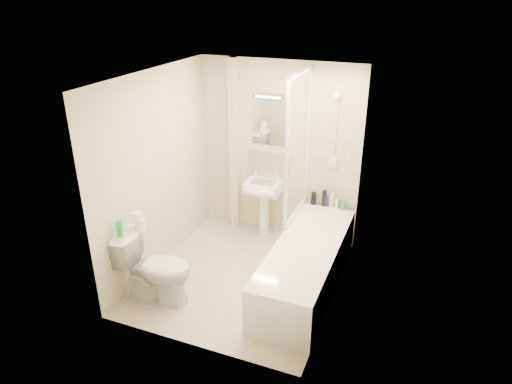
% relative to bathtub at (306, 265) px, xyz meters
% --- Properties ---
extents(floor, '(2.50, 2.50, 0.00)m').
position_rel_bathtub_xyz_m(floor, '(-0.75, -0.10, -0.29)').
color(floor, beige).
rests_on(floor, ground).
extents(wall_back, '(2.20, 0.02, 2.40)m').
position_rel_bathtub_xyz_m(wall_back, '(-0.75, 1.15, 0.91)').
color(wall_back, beige).
rests_on(wall_back, ground).
extents(wall_left, '(0.02, 2.50, 2.40)m').
position_rel_bathtub_xyz_m(wall_left, '(-1.85, -0.10, 0.91)').
color(wall_left, beige).
rests_on(wall_left, ground).
extents(wall_right, '(0.02, 2.50, 2.40)m').
position_rel_bathtub_xyz_m(wall_right, '(0.35, -0.10, 0.91)').
color(wall_right, beige).
rests_on(wall_right, ground).
extents(ceiling, '(2.20, 2.50, 0.02)m').
position_rel_bathtub_xyz_m(ceiling, '(-0.75, -0.10, 2.11)').
color(ceiling, white).
rests_on(ceiling, wall_back).
extents(tile_back, '(0.70, 0.01, 1.75)m').
position_rel_bathtub_xyz_m(tile_back, '(0.00, 1.14, 1.14)').
color(tile_back, beige).
rests_on(tile_back, wall_back).
extents(tile_right, '(0.01, 2.10, 1.75)m').
position_rel_bathtub_xyz_m(tile_right, '(0.34, 0.00, 1.14)').
color(tile_right, beige).
rests_on(tile_right, wall_right).
extents(pipe_boxing, '(0.12, 0.12, 2.40)m').
position_rel_bathtub_xyz_m(pipe_boxing, '(-1.37, 1.09, 0.91)').
color(pipe_boxing, beige).
rests_on(pipe_boxing, ground).
extents(splashback, '(0.60, 0.02, 0.30)m').
position_rel_bathtub_xyz_m(splashback, '(-0.89, 1.14, 0.74)').
color(splashback, beige).
rests_on(splashback, wall_back).
extents(mirror, '(0.46, 0.01, 0.60)m').
position_rel_bathtub_xyz_m(mirror, '(-0.89, 1.14, 1.29)').
color(mirror, white).
rests_on(mirror, wall_back).
extents(strip_light, '(0.42, 0.07, 0.07)m').
position_rel_bathtub_xyz_m(strip_light, '(-0.89, 1.12, 1.66)').
color(strip_light, silver).
rests_on(strip_light, wall_back).
extents(bathtub, '(0.70, 2.10, 0.55)m').
position_rel_bathtub_xyz_m(bathtub, '(0.00, 0.00, 0.00)').
color(bathtub, white).
rests_on(bathtub, ground).
extents(shower_screen, '(0.04, 0.92, 1.80)m').
position_rel_bathtub_xyz_m(shower_screen, '(-0.35, 0.70, 1.16)').
color(shower_screen, white).
rests_on(shower_screen, bathtub).
extents(shower_fixture, '(0.10, 0.16, 0.99)m').
position_rel_bathtub_xyz_m(shower_fixture, '(-0.00, 1.09, 1.26)').
color(shower_fixture, white).
rests_on(shower_fixture, wall_back).
extents(pedestal_sink, '(0.48, 0.45, 0.92)m').
position_rel_bathtub_xyz_m(pedestal_sink, '(-0.89, 0.91, 0.36)').
color(pedestal_sink, white).
rests_on(pedestal_sink, ground).
extents(bottle_black_a, '(0.07, 0.07, 0.17)m').
position_rel_bathtub_xyz_m(bottle_black_a, '(-0.21, 1.06, 0.34)').
color(bottle_black_a, black).
rests_on(bottle_black_a, bathtub).
extents(bottle_black_b, '(0.06, 0.06, 0.22)m').
position_rel_bathtub_xyz_m(bottle_black_b, '(-0.07, 1.06, 0.37)').
color(bottle_black_b, black).
rests_on(bottle_black_b, bathtub).
extents(bottle_blue, '(0.04, 0.04, 0.14)m').
position_rel_bathtub_xyz_m(bottle_blue, '(-0.05, 1.06, 0.33)').
color(bottle_blue, navy).
rests_on(bottle_blue, bathtub).
extents(bottle_cream, '(0.07, 0.07, 0.19)m').
position_rel_bathtub_xyz_m(bottle_cream, '(0.03, 1.06, 0.36)').
color(bottle_cream, beige).
rests_on(bottle_cream, bathtub).
extents(bottle_white_b, '(0.05, 0.05, 0.13)m').
position_rel_bathtub_xyz_m(bottle_white_b, '(0.10, 1.06, 0.33)').
color(bottle_white_b, silver).
rests_on(bottle_white_b, bathtub).
extents(bottle_green, '(0.07, 0.07, 0.09)m').
position_rel_bathtub_xyz_m(bottle_green, '(0.18, 1.06, 0.31)').
color(bottle_green, green).
rests_on(bottle_green, bathtub).
extents(toilet, '(0.66, 0.92, 0.81)m').
position_rel_bathtub_xyz_m(toilet, '(-1.47, -0.84, 0.12)').
color(toilet, white).
rests_on(toilet, ground).
extents(toilet_roll_lower, '(0.12, 0.12, 0.10)m').
position_rel_bathtub_xyz_m(toilet_roll_lower, '(-1.68, -0.74, 0.57)').
color(toilet_roll_lower, white).
rests_on(toilet_roll_lower, toilet).
extents(toilet_roll_upper, '(0.11, 0.11, 0.10)m').
position_rel_bathtub_xyz_m(toilet_roll_upper, '(-1.69, -0.78, 0.67)').
color(toilet_roll_upper, white).
rests_on(toilet_roll_upper, toilet_roll_lower).
extents(green_bottle, '(0.06, 0.06, 0.19)m').
position_rel_bathtub_xyz_m(green_bottle, '(-1.77, -0.98, 0.62)').
color(green_bottle, green).
rests_on(green_bottle, toilet).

